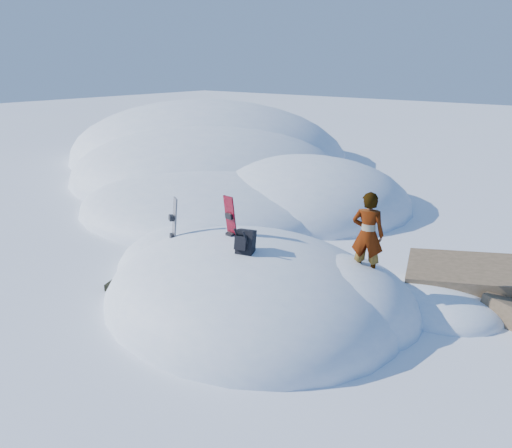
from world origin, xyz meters
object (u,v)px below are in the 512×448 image
Objects in this scene: backpack at (245,242)px; person at (368,235)px; snowboard_dark at (173,229)px; snowboard_red at (231,228)px.

person is (1.94, 1.58, 0.15)m from backpack.
person reaches higher than snowboard_dark.
backpack is 2.50m from person.
person reaches higher than snowboard_red.
backpack is at bearing -27.86° from snowboard_red.
snowboard_red is 1.67m from snowboard_dark.
snowboard_dark is 4.64m from person.
snowboard_red is 2.57× the size of backpack.
snowboard_red is at bearing 3.97° from person.
snowboard_dark reaches higher than backpack.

